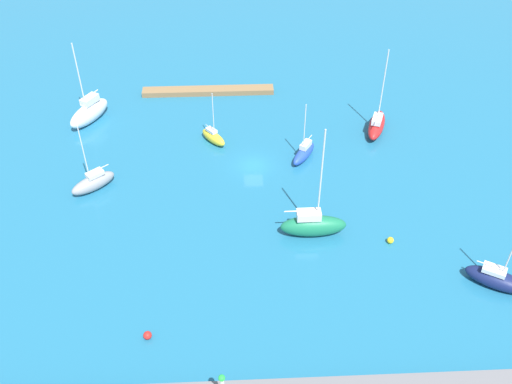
{
  "coord_description": "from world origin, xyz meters",
  "views": [
    {
      "loc": [
        2.37,
        59.4,
        45.38
      ],
      "look_at": [
        0.0,
        7.17,
        1.5
      ],
      "focal_mm": 40.16,
      "sensor_mm": 36.0,
      "label": 1
    }
  ],
  "objects_px": {
    "sailboat_white_far_north": "(89,112)",
    "mooring_buoy_yellow": "(390,240)",
    "sailboat_green_near_pier": "(313,225)",
    "pier_dock": "(208,91)",
    "sailboat_red_mid_basin": "(377,125)",
    "mooring_buoy_red": "(148,335)",
    "sailboat_yellow_west_end": "(213,137)",
    "sailboat_gray_east_end": "(93,182)",
    "sailboat_navy_center_basin": "(497,279)",
    "sailboat_blue_off_beacon": "(304,153)"
  },
  "relations": [
    {
      "from": "sailboat_red_mid_basin",
      "to": "sailboat_blue_off_beacon",
      "type": "bearing_deg",
      "value": 139.3
    },
    {
      "from": "sailboat_blue_off_beacon",
      "to": "sailboat_navy_center_basin",
      "type": "xyz_separation_m",
      "value": [
        -17.28,
        22.75,
        0.07
      ]
    },
    {
      "from": "sailboat_green_near_pier",
      "to": "sailboat_blue_off_beacon",
      "type": "bearing_deg",
      "value": 87.24
    },
    {
      "from": "sailboat_green_near_pier",
      "to": "sailboat_blue_off_beacon",
      "type": "height_order",
      "value": "sailboat_green_near_pier"
    },
    {
      "from": "pier_dock",
      "to": "mooring_buoy_red",
      "type": "distance_m",
      "value": 45.55
    },
    {
      "from": "pier_dock",
      "to": "sailboat_yellow_west_end",
      "type": "height_order",
      "value": "sailboat_yellow_west_end"
    },
    {
      "from": "sailboat_navy_center_basin",
      "to": "sailboat_blue_off_beacon",
      "type": "bearing_deg",
      "value": 157.99
    },
    {
      "from": "sailboat_green_near_pier",
      "to": "sailboat_yellow_west_end",
      "type": "xyz_separation_m",
      "value": [
        11.39,
        -18.63,
        -0.55
      ]
    },
    {
      "from": "pier_dock",
      "to": "sailboat_navy_center_basin",
      "type": "bearing_deg",
      "value": 126.84
    },
    {
      "from": "pier_dock",
      "to": "sailboat_navy_center_basin",
      "type": "distance_m",
      "value": 50.44
    },
    {
      "from": "sailboat_navy_center_basin",
      "to": "sailboat_white_far_north",
      "type": "xyz_separation_m",
      "value": [
        47.05,
        -33.12,
        0.57
      ]
    },
    {
      "from": "sailboat_blue_off_beacon",
      "to": "sailboat_yellow_west_end",
      "type": "distance_m",
      "value": 12.72
    },
    {
      "from": "sailboat_white_far_north",
      "to": "mooring_buoy_red",
      "type": "distance_m",
      "value": 39.9
    },
    {
      "from": "sailboat_yellow_west_end",
      "to": "sailboat_navy_center_basin",
      "type": "bearing_deg",
      "value": 7.64
    },
    {
      "from": "sailboat_navy_center_basin",
      "to": "sailboat_red_mid_basin",
      "type": "bearing_deg",
      "value": 133.4
    },
    {
      "from": "sailboat_yellow_west_end",
      "to": "sailboat_white_far_north",
      "type": "height_order",
      "value": "sailboat_white_far_north"
    },
    {
      "from": "sailboat_blue_off_beacon",
      "to": "sailboat_white_far_north",
      "type": "relative_size",
      "value": 0.68
    },
    {
      "from": "sailboat_white_far_north",
      "to": "sailboat_blue_off_beacon",
      "type": "bearing_deg",
      "value": 101.79
    },
    {
      "from": "sailboat_red_mid_basin",
      "to": "mooring_buoy_red",
      "type": "distance_m",
      "value": 44.15
    },
    {
      "from": "sailboat_white_far_north",
      "to": "mooring_buoy_yellow",
      "type": "height_order",
      "value": "sailboat_white_far_north"
    },
    {
      "from": "sailboat_gray_east_end",
      "to": "pier_dock",
      "type": "bearing_deg",
      "value": -160.18
    },
    {
      "from": "mooring_buoy_yellow",
      "to": "sailboat_blue_off_beacon",
      "type": "bearing_deg",
      "value": -63.85
    },
    {
      "from": "sailboat_blue_off_beacon",
      "to": "sailboat_gray_east_end",
      "type": "relative_size",
      "value": 0.89
    },
    {
      "from": "sailboat_red_mid_basin",
      "to": "mooring_buoy_red",
      "type": "xyz_separation_m",
      "value": [
        28.68,
        33.56,
        -0.77
      ]
    },
    {
      "from": "sailboat_green_near_pier",
      "to": "mooring_buoy_yellow",
      "type": "distance_m",
      "value": 8.75
    },
    {
      "from": "sailboat_red_mid_basin",
      "to": "mooring_buoy_red",
      "type": "height_order",
      "value": "sailboat_red_mid_basin"
    },
    {
      "from": "sailboat_blue_off_beacon",
      "to": "sailboat_red_mid_basin",
      "type": "bearing_deg",
      "value": 151.28
    },
    {
      "from": "pier_dock",
      "to": "sailboat_red_mid_basin",
      "type": "height_order",
      "value": "sailboat_red_mid_basin"
    },
    {
      "from": "sailboat_blue_off_beacon",
      "to": "mooring_buoy_yellow",
      "type": "relative_size",
      "value": 11.24
    },
    {
      "from": "sailboat_green_near_pier",
      "to": "mooring_buoy_yellow",
      "type": "height_order",
      "value": "sailboat_green_near_pier"
    },
    {
      "from": "sailboat_green_near_pier",
      "to": "pier_dock",
      "type": "bearing_deg",
      "value": 110.74
    },
    {
      "from": "sailboat_yellow_west_end",
      "to": "sailboat_red_mid_basin",
      "type": "bearing_deg",
      "value": 54.36
    },
    {
      "from": "sailboat_yellow_west_end",
      "to": "sailboat_gray_east_end",
      "type": "distance_m",
      "value": 17.43
    },
    {
      "from": "sailboat_green_near_pier",
      "to": "sailboat_white_far_north",
      "type": "height_order",
      "value": "sailboat_green_near_pier"
    },
    {
      "from": "sailboat_red_mid_basin",
      "to": "mooring_buoy_yellow",
      "type": "distance_m",
      "value": 22.22
    },
    {
      "from": "sailboat_red_mid_basin",
      "to": "mooring_buoy_red",
      "type": "bearing_deg",
      "value": 160.35
    },
    {
      "from": "sailboat_blue_off_beacon",
      "to": "sailboat_yellow_west_end",
      "type": "bearing_deg",
      "value": -76.93
    },
    {
      "from": "sailboat_white_far_north",
      "to": "mooring_buoy_yellow",
      "type": "relative_size",
      "value": 16.4
    },
    {
      "from": "sailboat_yellow_west_end",
      "to": "sailboat_white_far_north",
      "type": "distance_m",
      "value": 18.81
    },
    {
      "from": "sailboat_green_near_pier",
      "to": "sailboat_white_far_north",
      "type": "xyz_separation_m",
      "value": [
        29.18,
        -24.7,
        0.15
      ]
    },
    {
      "from": "sailboat_gray_east_end",
      "to": "mooring_buoy_yellow",
      "type": "xyz_separation_m",
      "value": [
        -34.55,
        10.99,
        -0.68
      ]
    },
    {
      "from": "mooring_buoy_yellow",
      "to": "mooring_buoy_red",
      "type": "distance_m",
      "value": 28.21
    },
    {
      "from": "pier_dock",
      "to": "mooring_buoy_yellow",
      "type": "height_order",
      "value": "pier_dock"
    },
    {
      "from": "sailboat_navy_center_basin",
      "to": "mooring_buoy_yellow",
      "type": "height_order",
      "value": "sailboat_navy_center_basin"
    },
    {
      "from": "sailboat_green_near_pier",
      "to": "mooring_buoy_red",
      "type": "xyz_separation_m",
      "value": [
        17.24,
        13.35,
        -1.01
      ]
    },
    {
      "from": "pier_dock",
      "to": "sailboat_navy_center_basin",
      "type": "height_order",
      "value": "sailboat_navy_center_basin"
    },
    {
      "from": "sailboat_white_far_north",
      "to": "mooring_buoy_red",
      "type": "relative_size",
      "value": 15.08
    },
    {
      "from": "pier_dock",
      "to": "sailboat_green_near_pier",
      "type": "bearing_deg",
      "value": 111.18
    },
    {
      "from": "sailboat_blue_off_beacon",
      "to": "mooring_buoy_red",
      "type": "distance_m",
      "value": 32.92
    },
    {
      "from": "sailboat_red_mid_basin",
      "to": "mooring_buoy_yellow",
      "type": "bearing_deg",
      "value": -166.75
    }
  ]
}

